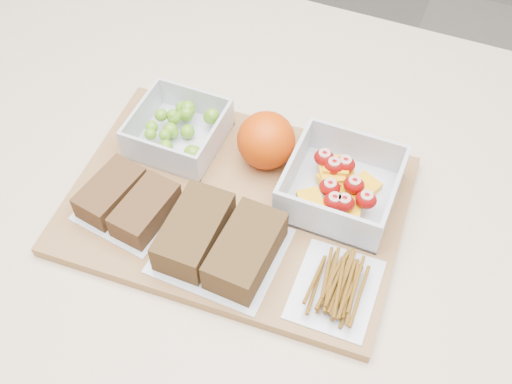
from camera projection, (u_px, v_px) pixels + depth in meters
counter at (256, 355)px, 1.19m from camera, size 1.20×0.90×0.90m
cutting_board at (236, 205)px, 0.83m from camera, size 0.44×0.32×0.02m
grape_container at (180, 129)px, 0.87m from camera, size 0.12×0.12×0.05m
fruit_container at (341, 187)px, 0.81m from camera, size 0.14×0.14×0.06m
orange at (266, 140)px, 0.83m from camera, size 0.08×0.08×0.08m
sandwich_bag_left at (128, 202)px, 0.80m from camera, size 0.13×0.12×0.04m
sandwich_bag_center at (220, 241)px, 0.76m from camera, size 0.15×0.13×0.04m
pretzel_bag at (336, 285)px, 0.73m from camera, size 0.10×0.12×0.03m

